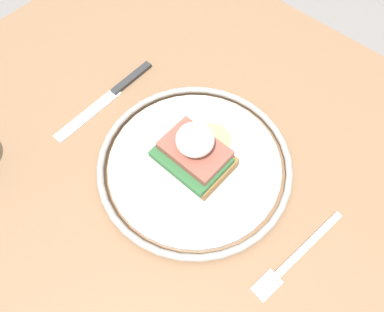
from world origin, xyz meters
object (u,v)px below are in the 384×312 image
(plate, at_px, (192,165))
(fork, at_px, (295,257))
(sandwich, at_px, (193,153))
(knife, at_px, (113,93))

(plate, height_order, fork, plate)
(sandwich, height_order, fork, sandwich)
(plate, xyz_separation_m, knife, (0.18, -0.02, -0.01))
(plate, distance_m, fork, 0.18)
(sandwich, bearing_deg, plate, 22.78)
(fork, relative_size, knife, 0.80)
(sandwich, distance_m, fork, 0.19)
(sandwich, height_order, knife, sandwich)
(sandwich, xyz_separation_m, knife, (0.19, -0.01, -0.04))
(sandwich, bearing_deg, knife, -4.55)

